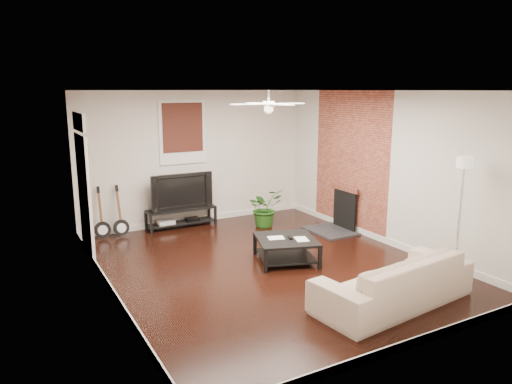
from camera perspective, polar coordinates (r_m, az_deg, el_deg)
room at (r=7.55m, az=1.47°, el=1.30°), size 5.01×6.01×2.81m
brick_accent at (r=9.78m, az=11.14°, el=3.57°), size 0.02×2.20×2.80m
fireplace at (r=9.78m, az=9.63°, el=-1.99°), size 0.80×1.10×0.92m
window_back at (r=10.01m, az=-8.72°, el=7.02°), size 1.00×0.06×1.30m
door_left at (r=8.54m, az=-19.71°, el=0.83°), size 0.08×1.00×2.50m
tv_stand at (r=10.09m, az=-8.87°, el=-3.04°), size 1.45×0.39×0.40m
tv at (r=9.97m, az=-9.02°, el=0.18°), size 1.30×0.17×0.75m
coffee_table at (r=8.05m, az=3.60°, el=-6.87°), size 1.20×1.20×0.40m
sofa at (r=6.73m, az=16.05°, el=-9.98°), size 2.41×1.16×0.68m
floor_lamp at (r=7.58m, az=23.06°, el=-3.14°), size 0.34×0.34×1.90m
potted_plant at (r=9.98m, az=1.06°, el=-1.88°), size 0.78×0.70×0.80m
guitar_left at (r=9.58m, az=-17.93°, el=-2.44°), size 0.32×0.22×1.01m
guitar_right at (r=9.62m, az=-15.86°, el=-2.25°), size 0.33×0.25×1.01m
ceiling_fan at (r=7.41m, az=1.52°, el=10.44°), size 1.24×1.24×0.32m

